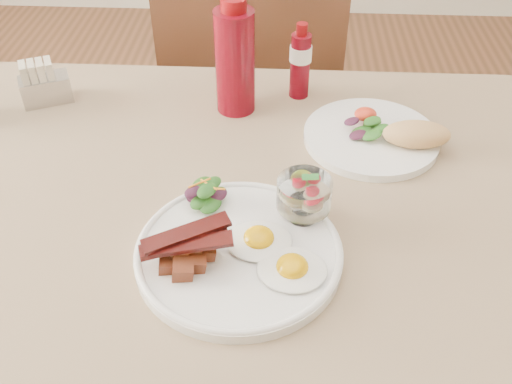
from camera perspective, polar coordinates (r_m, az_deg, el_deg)
The scene contains 11 objects.
table at distance 0.90m, azimuth -2.76°, elevation -6.21°, with size 1.33×0.88×0.75m.
chair_far at distance 1.51m, azimuth -0.29°, elevation 8.71°, with size 0.42×0.42×0.93m.
main_plate at distance 0.77m, azimuth -1.73°, elevation -6.11°, with size 0.28×0.28×0.02m, color white.
fried_eggs at distance 0.75m, azimuth 1.92°, elevation -6.16°, with size 0.15×0.15×0.02m.
bacon_potato_pile at distance 0.74m, azimuth -7.02°, elevation -5.86°, with size 0.12×0.08×0.05m.
side_salad at distance 0.83m, azimuth -4.95°, elevation -0.31°, with size 0.07×0.06×0.04m.
fruit_cup at distance 0.79m, azimuth 4.84°, elevation -0.21°, with size 0.08×0.08×0.08m.
second_plate at distance 0.99m, azimuth 12.47°, elevation 5.57°, with size 0.24×0.23×0.06m.
ketchup_bottle at distance 1.02m, azimuth -2.12°, elevation 13.06°, with size 0.09×0.09×0.21m.
hot_sauce_bottle at distance 1.08m, azimuth 4.45°, elevation 12.84°, with size 0.05×0.05×0.14m.
sugar_caddy at distance 1.14m, azimuth -20.47°, elevation 9.99°, with size 0.10×0.08×0.08m.
Camera 1 is at (0.08, -0.61, 1.32)m, focal length 40.00 mm.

